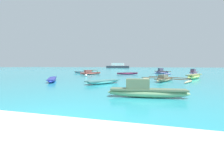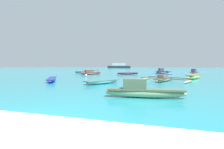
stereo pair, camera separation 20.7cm
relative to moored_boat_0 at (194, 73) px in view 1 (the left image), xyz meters
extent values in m
plane|color=teal|center=(-9.33, -24.01, -0.33)|extent=(240.00, 240.00, 0.00)
ellipsoid|color=#9F7096|center=(0.03, 0.06, -0.11)|extent=(2.06, 2.94, 0.45)
cube|color=#644A5F|center=(0.03, 0.06, 0.08)|extent=(1.92, 2.72, 0.08)
cube|color=#644A5F|center=(-0.15, -0.27, 0.37)|extent=(0.91, 1.01, 0.50)
ellipsoid|color=#1F9F61|center=(-19.32, 3.79, -0.11)|extent=(2.26, 3.17, 0.44)
cube|color=#1E6442|center=(-19.32, 3.79, 0.07)|extent=(2.11, 2.93, 0.08)
cylinder|color=brown|center=(-18.96, 3.16, 0.13)|extent=(2.67, 1.58, 0.07)
cylinder|color=brown|center=(-19.68, 4.42, 0.13)|extent=(2.67, 1.58, 0.07)
ellipsoid|color=#1F9F61|center=(-18.00, 4.55, -0.23)|extent=(1.25, 1.98, 0.20)
ellipsoid|color=#1F9F61|center=(-20.64, 3.03, -0.23)|extent=(1.25, 1.98, 0.20)
ellipsoid|color=tan|center=(-5.38, -11.73, -0.19)|extent=(2.14, 3.43, 0.30)
cube|color=#726B54|center=(-5.38, -11.73, -0.08)|extent=(1.99, 3.17, 0.08)
cube|color=#726B54|center=(-5.58, -12.12, 0.12)|extent=(0.94, 1.13, 0.33)
cylinder|color=brown|center=(-5.04, -11.03, -0.02)|extent=(3.67, 1.86, 0.07)
cylinder|color=brown|center=(-5.73, -12.44, -0.02)|extent=(3.67, 1.86, 0.07)
ellipsoid|color=tan|center=(-7.20, -10.83, -0.23)|extent=(1.23, 2.21, 0.20)
ellipsoid|color=tan|center=(-3.57, -12.63, -0.23)|extent=(1.23, 2.21, 0.20)
ellipsoid|color=#D7E875|center=(-2.03, -8.29, -0.09)|extent=(2.60, 3.88, 0.50)
cube|color=olive|center=(-2.03, -8.29, 0.12)|extent=(2.42, 3.58, 0.08)
ellipsoid|color=#9A2750|center=(-10.35, -2.28, -0.17)|extent=(3.47, 2.17, 0.32)
cube|color=#612239|center=(-10.35, -2.28, -0.05)|extent=(3.20, 2.01, 0.08)
ellipsoid|color=blue|center=(-15.59, -14.39, -0.18)|extent=(2.77, 3.88, 0.31)
cube|color=navy|center=(-15.59, -14.39, -0.06)|extent=(2.57, 3.59, 0.08)
ellipsoid|color=slate|center=(-4.76, 0.61, -0.09)|extent=(2.55, 1.81, 0.48)
cube|color=#4E4762|center=(-4.76, 0.61, 0.11)|extent=(2.36, 1.69, 0.08)
cube|color=#4E4762|center=(-5.04, 0.47, 0.42)|extent=(0.92, 0.93, 0.53)
cylinder|color=brown|center=(-4.27, 0.85, 0.17)|extent=(1.61, 3.20, 0.07)
cylinder|color=brown|center=(-5.26, 0.37, 0.17)|extent=(1.61, 3.20, 0.07)
ellipsoid|color=slate|center=(-5.54, 2.19, -0.23)|extent=(1.34, 0.79, 0.20)
ellipsoid|color=slate|center=(-3.99, -0.98, -0.23)|extent=(1.34, 0.79, 0.20)
ellipsoid|color=#67C9C3|center=(-10.42, -15.02, -0.19)|extent=(2.55, 3.11, 0.29)
cube|color=#457B78|center=(-10.42, -15.02, -0.08)|extent=(2.37, 2.88, 0.08)
ellipsoid|color=#E66356|center=(-16.19, -3.76, -0.16)|extent=(3.02, 3.20, 0.36)
cube|color=brown|center=(-16.19, -3.76, -0.02)|extent=(2.80, 2.97, 0.08)
cube|color=brown|center=(-16.50, -4.10, 0.22)|extent=(1.17, 1.19, 0.39)
ellipsoid|color=#6894A8|center=(-18.70, -0.91, -0.15)|extent=(3.81, 1.14, 0.37)
cube|color=#465E69|center=(-18.70, -0.91, 0.00)|extent=(3.51, 1.08, 0.08)
ellipsoid|color=#88AF79|center=(-6.81, -19.47, -0.13)|extent=(3.75, 0.95, 0.41)
cube|color=#576D4F|center=(-6.81, -19.47, 0.03)|extent=(3.45, 0.90, 0.08)
cube|color=#576D4F|center=(-7.27, -19.52, 0.29)|extent=(1.08, 0.59, 0.45)
sphere|color=white|center=(-14.86, -8.43, -0.17)|extent=(0.33, 0.33, 0.33)
cube|color=#2D333D|center=(-24.81, 56.73, 0.31)|extent=(12.85, 2.83, 1.28)
cube|color=white|center=(-24.81, 56.73, 1.72)|extent=(7.07, 2.40, 1.54)
camera|label=1|loc=(-6.69, -26.46, 1.13)|focal=24.00mm
camera|label=2|loc=(-6.50, -26.40, 1.13)|focal=24.00mm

